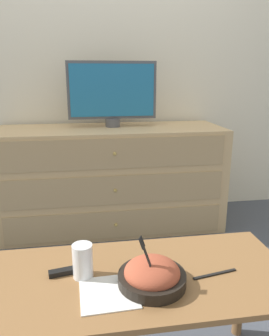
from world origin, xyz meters
TOP-DOWN VIEW (x-y plane):
  - ground_plane at (0.00, 0.00)m, footprint 12.00×12.00m
  - wall_back at (0.00, 0.03)m, footprint 12.00×0.05m
  - dresser at (0.03, -0.31)m, footprint 1.65×0.57m
  - tv at (0.05, -0.25)m, footprint 0.65×0.11m
  - coffee_table at (0.01, -1.73)m, footprint 1.05×0.48m
  - takeout_bowl at (0.04, -1.79)m, footprint 0.22×0.22m
  - drink_cup at (-0.18, -1.71)m, footprint 0.07×0.07m
  - napkin at (-0.11, -1.81)m, footprint 0.18×0.18m
  - knife at (0.26, -1.77)m, footprint 0.16×0.04m
  - remote_control at (-0.23, -1.68)m, footprint 0.13×0.05m

SIDE VIEW (x-z plane):
  - ground_plane at x=0.00m, z-range 0.00..0.00m
  - dresser at x=0.03m, z-range 0.00..0.77m
  - coffee_table at x=0.01m, z-range 0.17..0.66m
  - napkin at x=-0.11m, z-range 0.49..0.49m
  - knife at x=0.26m, z-range 0.49..0.50m
  - remote_control at x=-0.23m, z-range 0.49..0.51m
  - takeout_bowl at x=0.04m, z-range 0.44..0.61m
  - drink_cup at x=-0.18m, z-range 0.48..0.60m
  - tv at x=0.05m, z-range 0.79..1.26m
  - wall_back at x=0.00m, z-range 0.00..2.60m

